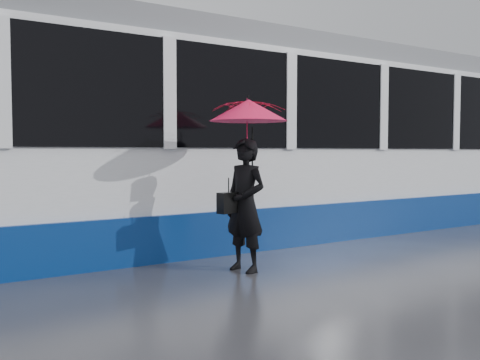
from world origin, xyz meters
TOP-DOWN VIEW (x-y plane):
  - ground at (0.00, 0.00)m, footprint 90.00×90.00m
  - rails at (0.00, 2.50)m, footprint 34.00×1.51m
  - tram at (1.04, 2.50)m, footprint 26.00×2.56m
  - woman at (1.06, 0.29)m, footprint 0.51×0.66m
  - umbrella at (1.11, 0.29)m, footprint 1.14×1.14m
  - handbag at (0.84, 0.31)m, footprint 0.31×0.19m

SIDE VIEW (x-z plane):
  - ground at x=0.00m, z-range 0.00..0.00m
  - rails at x=0.00m, z-range 0.00..0.02m
  - woman at x=1.06m, z-range 0.00..1.60m
  - handbag at x=0.84m, z-range 0.63..1.06m
  - tram at x=1.04m, z-range -0.04..3.31m
  - umbrella at x=1.11m, z-range 1.22..2.30m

